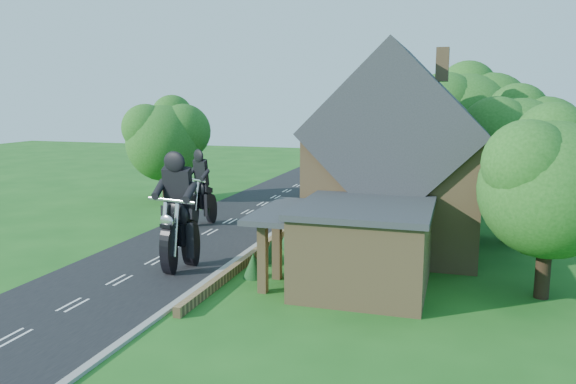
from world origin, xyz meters
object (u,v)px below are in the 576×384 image
(garden_wall, at_px, (275,238))
(motorcycle_lead, at_px, (180,253))
(annex, at_px, (361,245))
(house, at_px, (397,163))
(motorcycle_follow, at_px, (202,214))

(garden_wall, height_order, motorcycle_lead, motorcycle_lead)
(garden_wall, xyz_separation_m, annex, (5.57, -5.80, 1.57))
(house, relative_size, motorcycle_lead, 5.94)
(house, relative_size, motorcycle_follow, 6.92)
(house, bearing_deg, motorcycle_lead, -141.31)
(garden_wall, height_order, annex, annex)
(annex, height_order, motorcycle_follow, annex)
(annex, bearing_deg, motorcycle_lead, -178.89)
(garden_wall, xyz_separation_m, motorcycle_lead, (-2.49, -5.96, 0.60))
(motorcycle_follow, bearing_deg, garden_wall, -174.22)
(motorcycle_follow, bearing_deg, annex, 174.06)
(motorcycle_follow, bearing_deg, motorcycle_lead, 140.85)
(house, relative_size, annex, 1.45)
(garden_wall, distance_m, motorcycle_lead, 6.49)
(garden_wall, relative_size, motorcycle_lead, 12.77)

